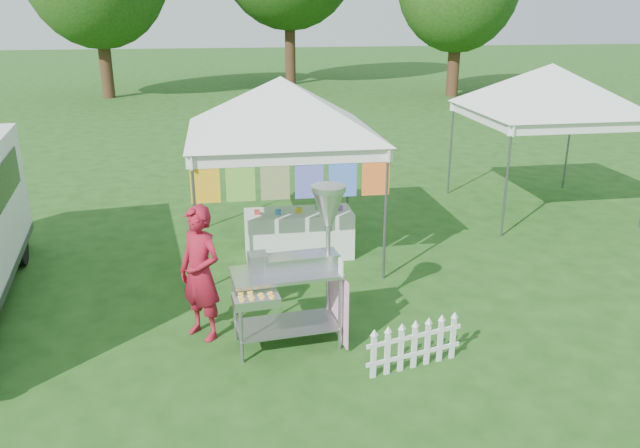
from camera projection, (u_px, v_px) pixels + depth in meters
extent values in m
plane|color=#1C4614|center=(314.00, 355.00, 7.68)|extent=(120.00, 120.00, 0.00)
cylinder|color=#59595E|center=(196.00, 225.00, 9.05)|extent=(0.04, 0.04, 2.10)
cylinder|color=#59595E|center=(385.00, 215.00, 9.48)|extent=(0.04, 0.04, 2.10)
cylinder|color=#59595E|center=(200.00, 176.00, 11.70)|extent=(0.04, 0.04, 2.10)
cylinder|color=#59595E|center=(348.00, 170.00, 12.13)|extent=(0.04, 0.04, 2.10)
cube|color=white|center=(292.00, 158.00, 8.95)|extent=(3.00, 0.03, 0.22)
cube|color=white|center=(274.00, 123.00, 11.60)|extent=(3.00, 0.03, 0.22)
pyramid|color=white|center=(280.00, 76.00, 9.94)|extent=(4.24, 4.24, 0.90)
cylinder|color=#59595E|center=(292.00, 152.00, 8.93)|extent=(3.00, 0.03, 0.03)
cube|color=orange|center=(205.00, 179.00, 8.85)|extent=(0.42, 0.01, 0.70)
cube|color=green|center=(240.00, 178.00, 8.93)|extent=(0.42, 0.01, 0.70)
cube|color=yellow|center=(275.00, 177.00, 9.00)|extent=(0.42, 0.01, 0.70)
cube|color=purple|center=(309.00, 175.00, 9.08)|extent=(0.42, 0.01, 0.70)
cube|color=blue|center=(343.00, 174.00, 9.16)|extent=(0.42, 0.01, 0.70)
cube|color=red|center=(376.00, 172.00, 9.23)|extent=(0.42, 0.01, 0.70)
cylinder|color=#59595E|center=(507.00, 182.00, 11.28)|extent=(0.04, 0.04, 2.10)
cylinder|color=#59595E|center=(451.00, 148.00, 13.93)|extent=(0.04, 0.04, 2.10)
cylinder|color=#59595E|center=(568.00, 144.00, 14.36)|extent=(0.04, 0.04, 2.10)
cube|color=white|center=(586.00, 127.00, 11.18)|extent=(3.00, 0.03, 0.22)
cube|color=white|center=(515.00, 104.00, 13.83)|extent=(3.00, 0.03, 0.22)
pyramid|color=white|center=(553.00, 63.00, 12.17)|extent=(4.24, 4.24, 0.90)
cylinder|color=#59595E|center=(587.00, 123.00, 11.16)|extent=(3.00, 0.03, 0.03)
cylinder|color=#341F12|center=(105.00, 54.00, 28.46)|extent=(0.56, 0.56, 3.96)
cylinder|color=#341F12|center=(290.00, 38.00, 33.41)|extent=(0.56, 0.56, 4.84)
cylinder|color=#341F12|center=(454.00, 58.00, 29.10)|extent=(0.56, 0.56, 3.52)
cylinder|color=gray|center=(241.00, 326.00, 7.35)|extent=(0.05, 0.05, 0.99)
cylinder|color=gray|center=(340.00, 313.00, 7.65)|extent=(0.05, 0.05, 0.99)
cylinder|color=gray|center=(235.00, 305.00, 7.86)|extent=(0.05, 0.05, 0.99)
cylinder|color=gray|center=(328.00, 294.00, 8.16)|extent=(0.05, 0.05, 0.99)
cube|color=gray|center=(287.00, 325.00, 7.83)|extent=(1.31, 0.75, 0.02)
cube|color=#B7B7BC|center=(286.00, 273.00, 7.59)|extent=(1.38, 0.79, 0.04)
cube|color=#B7B7BC|center=(301.00, 262.00, 7.65)|extent=(0.96, 0.37, 0.16)
cube|color=gray|center=(258.00, 263.00, 7.51)|extent=(0.24, 0.26, 0.24)
cylinder|color=gray|center=(328.00, 229.00, 7.61)|extent=(0.06, 0.06, 0.99)
cone|color=#B7B7BC|center=(328.00, 208.00, 7.52)|extent=(0.43, 0.43, 0.44)
cylinder|color=#B7B7BC|center=(328.00, 188.00, 7.44)|extent=(0.46, 0.46, 0.07)
cube|color=#B7B7BC|center=(256.00, 300.00, 7.14)|extent=(0.56, 0.38, 0.11)
cube|color=#E79CC1|center=(338.00, 303.00, 7.92)|extent=(0.10, 0.82, 0.89)
cube|color=white|center=(341.00, 267.00, 7.41)|extent=(0.03, 0.15, 0.20)
imported|color=maroon|center=(200.00, 273.00, 7.84)|extent=(0.75, 0.75, 1.76)
cube|color=black|center=(2.00, 187.00, 8.91)|extent=(0.39, 2.85, 0.58)
cylinder|color=black|center=(17.00, 245.00, 10.23)|extent=(0.32, 0.73, 0.71)
cube|color=white|center=(373.00, 356.00, 7.11)|extent=(0.07, 0.04, 0.56)
cube|color=white|center=(387.00, 353.00, 7.18)|extent=(0.07, 0.04, 0.56)
cube|color=white|center=(401.00, 350.00, 7.25)|extent=(0.07, 0.04, 0.56)
cube|color=white|center=(414.00, 347.00, 7.31)|extent=(0.07, 0.04, 0.56)
cube|color=white|center=(427.00, 344.00, 7.38)|extent=(0.07, 0.04, 0.56)
cube|color=white|center=(440.00, 341.00, 7.45)|extent=(0.07, 0.04, 0.56)
cube|color=white|center=(453.00, 338.00, 7.51)|extent=(0.07, 0.04, 0.56)
cube|color=white|center=(414.00, 354.00, 7.35)|extent=(1.23, 0.33, 0.05)
cube|color=white|center=(415.00, 336.00, 7.27)|extent=(1.23, 0.33, 0.05)
cube|color=white|center=(299.00, 234.00, 10.59)|extent=(1.80, 0.70, 0.80)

